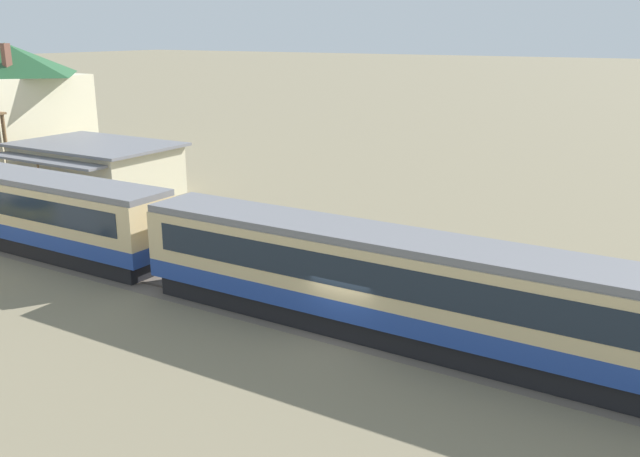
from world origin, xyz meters
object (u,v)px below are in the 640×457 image
at_px(passenger_train, 168,236).
at_px(yard_tree_2, 12,103).
at_px(station_house_dark_green_roof, 12,103).
at_px(station_building, 97,168).

bearing_deg(passenger_train, yard_tree_2, 154.79).
xyz_separation_m(passenger_train, station_house_dark_green_roof, (-32.16, 15.04, 3.09)).
relative_size(passenger_train, station_building, 7.76).
xyz_separation_m(station_building, yard_tree_2, (-15.10, 4.34, 3.53)).
height_order(passenger_train, station_building, passenger_train).
height_order(station_building, yard_tree_2, yard_tree_2).
bearing_deg(station_building, station_house_dark_green_roof, 164.41).
distance_m(passenger_train, station_house_dark_green_roof, 35.64).
relative_size(passenger_train, yard_tree_2, 12.70).
xyz_separation_m(station_building, station_house_dark_green_roof, (-14.94, 4.17, 3.52)).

